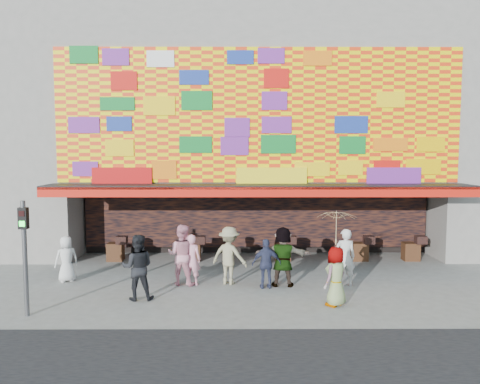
# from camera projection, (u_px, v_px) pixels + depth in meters

# --- Properties ---
(ground) EXTENTS (90.00, 90.00, 0.00)m
(ground) POSITION_uv_depth(u_px,v_px,m) (263.00, 297.00, 13.62)
(ground) COLOR slate
(ground) RESTS_ON ground
(shop_building) EXTENTS (15.20, 9.40, 10.00)m
(shop_building) POSITION_uv_depth(u_px,v_px,m) (254.00, 129.00, 21.31)
(shop_building) COLOR gray
(shop_building) RESTS_ON ground
(signal_left) EXTENTS (0.22, 0.20, 3.00)m
(signal_left) POSITION_uv_depth(u_px,v_px,m) (24.00, 245.00, 11.94)
(signal_left) COLOR #59595B
(signal_left) RESTS_ON ground
(ped_a) EXTENTS (0.87, 0.80, 1.50)m
(ped_a) POSITION_uv_depth(u_px,v_px,m) (66.00, 259.00, 15.22)
(ped_a) COLOR silver
(ped_a) RESTS_ON ground
(ped_b) EXTENTS (0.64, 0.47, 1.63)m
(ped_b) POSITION_uv_depth(u_px,v_px,m) (192.00, 260.00, 14.84)
(ped_b) COLOR pink
(ped_b) RESTS_ON ground
(ped_c) EXTENTS (0.98, 0.80, 1.89)m
(ped_c) POSITION_uv_depth(u_px,v_px,m) (138.00, 267.00, 13.35)
(ped_c) COLOR black
(ped_c) RESTS_ON ground
(ped_d) EXTENTS (1.37, 1.13, 1.85)m
(ped_d) POSITION_uv_depth(u_px,v_px,m) (229.00, 256.00, 14.92)
(ped_d) COLOR gray
(ped_d) RESTS_ON ground
(ped_e) EXTENTS (0.95, 0.49, 1.55)m
(ped_e) POSITION_uv_depth(u_px,v_px,m) (266.00, 264.00, 14.46)
(ped_e) COLOR #2E3351
(ped_e) RESTS_ON ground
(ped_f) EXTENTS (1.80, 0.70, 1.90)m
(ped_f) POSITION_uv_depth(u_px,v_px,m) (283.00, 256.00, 14.69)
(ped_f) COLOR gray
(ped_f) RESTS_ON ground
(ped_g) EXTENTS (0.94, 0.93, 1.64)m
(ped_g) POSITION_uv_depth(u_px,v_px,m) (336.00, 276.00, 12.83)
(ped_g) COLOR gray
(ped_g) RESTS_ON ground
(ped_h) EXTENTS (0.68, 0.46, 1.81)m
(ped_h) POSITION_uv_depth(u_px,v_px,m) (345.00, 257.00, 14.76)
(ped_h) COLOR silver
(ped_h) RESTS_ON ground
(ped_i) EXTENTS (1.08, 0.92, 1.93)m
(ped_i) POSITION_uv_depth(u_px,v_px,m) (182.00, 255.00, 14.85)
(ped_i) COLOR pink
(ped_i) RESTS_ON ground
(parasol) EXTENTS (1.32, 1.33, 1.90)m
(parasol) POSITION_uv_depth(u_px,v_px,m) (337.00, 228.00, 12.71)
(parasol) COLOR beige
(parasol) RESTS_ON ground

